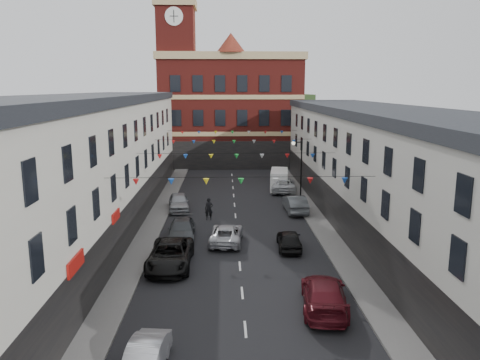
{
  "coord_description": "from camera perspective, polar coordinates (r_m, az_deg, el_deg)",
  "views": [
    {
      "loc": [
        -0.93,
        -32.31,
        11.23
      ],
      "look_at": [
        0.36,
        6.76,
        3.51
      ],
      "focal_mm": 35.0,
      "sensor_mm": 36.0,
      "label": 1
    }
  ],
  "objects": [
    {
      "name": "clock_tower",
      "position": [
        67.73,
        -7.7,
        14.21
      ],
      "size": [
        5.6,
        5.6,
        30.0
      ],
      "color": "maroon",
      "rests_on": "ground"
    },
    {
      "name": "civic_building",
      "position": [
        70.33,
        -1.15,
        8.65
      ],
      "size": [
        20.6,
        13.3,
        18.5
      ],
      "color": "maroon",
      "rests_on": "ground"
    },
    {
      "name": "ground",
      "position": [
        34.22,
        -0.24,
        -7.99
      ],
      "size": [
        160.0,
        160.0,
        0.0
      ],
      "primitive_type": "plane",
      "color": "black",
      "rests_on": "ground"
    },
    {
      "name": "car_left_d",
      "position": [
        35.78,
        -7.1,
        -6.02
      ],
      "size": [
        2.17,
        4.95,
        1.42
      ],
      "primitive_type": "imported",
      "rotation": [
        0.0,
        0.0,
        0.04
      ],
      "color": "#404447",
      "rests_on": "ground"
    },
    {
      "name": "street_lamp",
      "position": [
        47.48,
        7.2,
        2.21
      ],
      "size": [
        1.1,
        0.36,
        6.0
      ],
      "color": "black",
      "rests_on": "ground"
    },
    {
      "name": "distant_hill",
      "position": [
        94.57,
        -3.78,
        7.37
      ],
      "size": [
        40.0,
        14.0,
        10.0
      ],
      "primitive_type": "cube",
      "color": "#274520",
      "rests_on": "ground"
    },
    {
      "name": "car_right_d",
      "position": [
        33.5,
        6.02,
        -7.24
      ],
      "size": [
        1.8,
        4.1,
        1.37
      ],
      "primitive_type": "imported",
      "rotation": [
        0.0,
        0.0,
        3.1
      ],
      "color": "black",
      "rests_on": "ground"
    },
    {
      "name": "pedestrian",
      "position": [
        40.44,
        -3.81,
        -3.55
      ],
      "size": [
        0.71,
        0.47,
        1.94
      ],
      "primitive_type": "imported",
      "rotation": [
        0.0,
        0.0,
        -0.01
      ],
      "color": "black",
      "rests_on": "ground"
    },
    {
      "name": "white_van",
      "position": [
        52.86,
        4.8,
        0.05
      ],
      "size": [
        2.49,
        5.04,
        2.14
      ],
      "primitive_type": "cube",
      "rotation": [
        0.0,
        0.0,
        -0.13
      ],
      "color": "white",
      "rests_on": "ground"
    },
    {
      "name": "car_right_e",
      "position": [
        43.17,
        6.73,
        -2.89
      ],
      "size": [
        1.87,
        4.92,
        1.6
      ],
      "primitive_type": "imported",
      "rotation": [
        0.0,
        0.0,
        3.18
      ],
      "color": "#515559",
      "rests_on": "ground"
    },
    {
      "name": "terrace_right",
      "position": [
        36.22,
        18.68,
        0.43
      ],
      "size": [
        8.4,
        56.0,
        9.7
      ],
      "color": "#B5B4AA",
      "rests_on": "ground"
    },
    {
      "name": "pavement_right",
      "position": [
        36.92,
        10.51,
        -6.61
      ],
      "size": [
        1.8,
        64.0,
        0.15
      ],
      "primitive_type": "cube",
      "color": "#605E5B",
      "rests_on": "ground"
    },
    {
      "name": "terrace_left",
      "position": [
        35.53,
        -19.66,
        0.99
      ],
      "size": [
        8.4,
        56.0,
        10.7
      ],
      "color": "beige",
      "rests_on": "ground"
    },
    {
      "name": "car_right_c",
      "position": [
        25.1,
        10.21,
        -13.58
      ],
      "size": [
        2.94,
        5.74,
        1.59
      ],
      "primitive_type": "imported",
      "rotation": [
        0.0,
        0.0,
        3.01
      ],
      "color": "#5B121B",
      "rests_on": "ground"
    },
    {
      "name": "pavement_left",
      "position": [
        36.57,
        -11.28,
        -6.81
      ],
      "size": [
        1.8,
        64.0,
        0.15
      ],
      "primitive_type": "cube",
      "color": "#605E5B",
      "rests_on": "ground"
    },
    {
      "name": "car_left_b",
      "position": [
        20.24,
        -11.59,
        -20.61
      ],
      "size": [
        1.82,
        4.06,
        1.29
      ],
      "primitive_type": "imported",
      "rotation": [
        0.0,
        0.0,
        -0.12
      ],
      "color": "#AFB0B7",
      "rests_on": "ground"
    },
    {
      "name": "car_left_e",
      "position": [
        43.99,
        -7.48,
        -2.66
      ],
      "size": [
        2.36,
        4.79,
        1.57
      ],
      "primitive_type": "imported",
      "rotation": [
        0.0,
        0.0,
        0.11
      ],
      "color": "#A0A2A9",
      "rests_on": "ground"
    },
    {
      "name": "moving_car",
      "position": [
        34.61,
        -1.67,
        -6.58
      ],
      "size": [
        2.66,
        5.09,
        1.37
      ],
      "primitive_type": "imported",
      "rotation": [
        0.0,
        0.0,
        3.06
      ],
      "color": "#B5B7BD",
      "rests_on": "ground"
    },
    {
      "name": "car_left_c",
      "position": [
        30.4,
        -8.51,
        -9.02
      ],
      "size": [
        2.75,
        5.83,
        1.61
      ],
      "primitive_type": "imported",
      "rotation": [
        0.0,
        0.0,
        -0.01
      ],
      "color": "black",
      "rests_on": "ground"
    },
    {
      "name": "car_right_f",
      "position": [
        51.57,
        5.31,
        -0.57
      ],
      "size": [
        3.11,
        5.83,
        1.56
      ],
      "primitive_type": "imported",
      "rotation": [
        0.0,
        0.0,
        3.05
      ],
      "color": "silver",
      "rests_on": "ground"
    }
  ]
}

